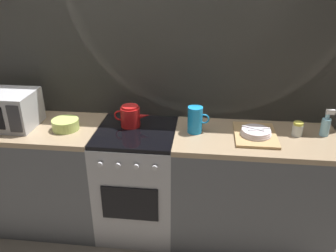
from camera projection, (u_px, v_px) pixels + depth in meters
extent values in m
plane|color=#6B6054|center=(140.00, 224.00, 2.97)|extent=(8.00, 8.00, 0.00)
cube|color=#B2AD9E|center=(142.00, 79.00, 2.76)|extent=(3.60, 0.05, 2.40)
cube|color=silver|center=(142.00, 80.00, 2.74)|extent=(3.58, 0.01, 2.39)
cube|color=#515459|center=(32.00, 176.00, 2.88)|extent=(1.20, 0.60, 0.86)
cube|color=#9E8466|center=(23.00, 127.00, 2.69)|extent=(1.20, 0.60, 0.04)
cube|color=#9E9EA3|center=(138.00, 182.00, 2.79)|extent=(0.60, 0.60, 0.87)
cube|color=black|center=(136.00, 132.00, 2.60)|extent=(0.59, 0.59, 0.03)
cube|color=black|center=(130.00, 204.00, 2.51)|extent=(0.42, 0.01, 0.28)
cylinder|color=#B7B7BC|center=(100.00, 164.00, 2.38)|extent=(0.04, 0.02, 0.04)
cylinder|color=#B7B7BC|center=(118.00, 166.00, 2.36)|extent=(0.04, 0.02, 0.04)
cylinder|color=#B7B7BC|center=(136.00, 167.00, 2.35)|extent=(0.04, 0.02, 0.04)
cylinder|color=#B7B7BC|center=(155.00, 168.00, 2.34)|extent=(0.04, 0.02, 0.04)
cube|color=#515459|center=(251.00, 190.00, 2.70)|extent=(1.20, 0.60, 0.86)
cube|color=#9E8466|center=(257.00, 139.00, 2.51)|extent=(1.20, 0.60, 0.04)
cube|color=#B2B2B7|center=(5.00, 109.00, 2.62)|extent=(0.46, 0.34, 0.27)
cube|color=#333338|center=(14.00, 119.00, 2.45)|extent=(0.09, 0.01, 0.21)
cylinder|color=red|center=(130.00, 117.00, 2.64)|extent=(0.15, 0.15, 0.15)
cylinder|color=red|center=(130.00, 107.00, 2.60)|extent=(0.13, 0.13, 0.02)
cone|color=red|center=(144.00, 116.00, 2.62)|extent=(0.10, 0.04, 0.05)
torus|color=red|center=(119.00, 116.00, 2.64)|extent=(0.08, 0.01, 0.08)
cylinder|color=#B7D166|center=(66.00, 124.00, 2.60)|extent=(0.20, 0.20, 0.08)
cylinder|color=#198CD8|center=(195.00, 120.00, 2.53)|extent=(0.11, 0.11, 0.20)
torus|color=#198CD8|center=(204.00, 119.00, 2.52)|extent=(0.08, 0.01, 0.08)
cube|color=tan|center=(255.00, 135.00, 2.50)|extent=(0.30, 0.40, 0.02)
cylinder|color=silver|center=(256.00, 134.00, 2.48)|extent=(0.22, 0.22, 0.01)
cylinder|color=silver|center=(256.00, 132.00, 2.47)|extent=(0.21, 0.21, 0.01)
cylinder|color=silver|center=(256.00, 130.00, 2.47)|extent=(0.21, 0.21, 0.01)
cylinder|color=silver|center=(259.00, 129.00, 2.46)|extent=(0.16, 0.07, 0.01)
cube|color=silver|center=(253.00, 128.00, 2.47)|extent=(0.16, 0.09, 0.00)
cylinder|color=silver|center=(297.00, 130.00, 2.50)|extent=(0.08, 0.08, 0.08)
cylinder|color=#D8D14C|center=(299.00, 124.00, 2.48)|extent=(0.07, 0.07, 0.02)
cylinder|color=#8CCCE5|center=(325.00, 127.00, 2.49)|extent=(0.06, 0.06, 0.13)
cylinder|color=#8CCCE5|center=(327.00, 116.00, 2.46)|extent=(0.03, 0.03, 0.04)
cube|color=white|center=(331.00, 112.00, 2.44)|extent=(0.06, 0.02, 0.04)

